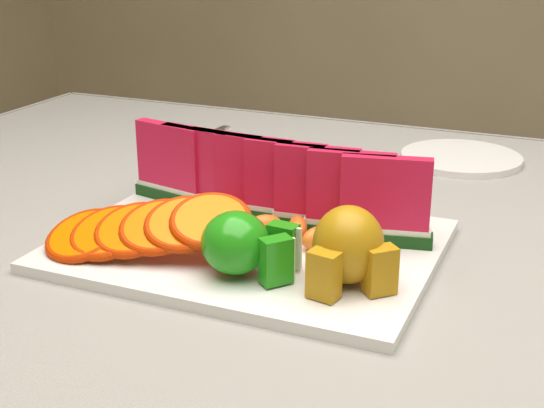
{
  "coord_description": "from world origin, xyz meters",
  "views": [
    {
      "loc": [
        0.25,
        -0.78,
        1.1
      ],
      "look_at": [
        -0.05,
        -0.07,
        0.81
      ],
      "focal_mm": 50.0,
      "sensor_mm": 36.0,
      "label": 1
    }
  ],
  "objects_px": {
    "platter": "(249,245)",
    "apple_cluster": "(243,244)",
    "pear_cluster": "(349,248)",
    "fork": "(199,140)",
    "side_plate": "(461,158)"
  },
  "relations": [
    {
      "from": "apple_cluster",
      "to": "pear_cluster",
      "type": "bearing_deg",
      "value": 11.13
    },
    {
      "from": "platter",
      "to": "apple_cluster",
      "type": "xyz_separation_m",
      "value": [
        0.03,
        -0.08,
        0.04
      ]
    },
    {
      "from": "pear_cluster",
      "to": "side_plate",
      "type": "bearing_deg",
      "value": 87.23
    },
    {
      "from": "fork",
      "to": "pear_cluster",
      "type": "bearing_deg",
      "value": -47.63
    },
    {
      "from": "platter",
      "to": "fork",
      "type": "bearing_deg",
      "value": 125.22
    },
    {
      "from": "platter",
      "to": "apple_cluster",
      "type": "height_order",
      "value": "apple_cluster"
    },
    {
      "from": "fork",
      "to": "apple_cluster",
      "type": "bearing_deg",
      "value": -57.07
    },
    {
      "from": "pear_cluster",
      "to": "fork",
      "type": "xyz_separation_m",
      "value": [
        -0.39,
        0.43,
        -0.05
      ]
    },
    {
      "from": "platter",
      "to": "fork",
      "type": "xyz_separation_m",
      "value": [
        -0.26,
        0.37,
        -0.0
      ]
    },
    {
      "from": "pear_cluster",
      "to": "fork",
      "type": "height_order",
      "value": "pear_cluster"
    },
    {
      "from": "side_plate",
      "to": "fork",
      "type": "xyz_separation_m",
      "value": [
        -0.42,
        -0.06,
        -0.0
      ]
    },
    {
      "from": "apple_cluster",
      "to": "pear_cluster",
      "type": "distance_m",
      "value": 0.1
    },
    {
      "from": "apple_cluster",
      "to": "pear_cluster",
      "type": "relative_size",
      "value": 1.17
    },
    {
      "from": "side_plate",
      "to": "fork",
      "type": "distance_m",
      "value": 0.42
    },
    {
      "from": "side_plate",
      "to": "pear_cluster",
      "type": "bearing_deg",
      "value": -92.77
    }
  ]
}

